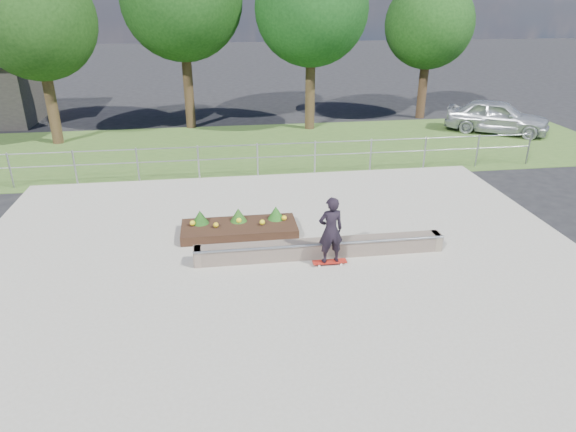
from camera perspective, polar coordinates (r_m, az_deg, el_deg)
The scene contains 11 objects.
ground at distance 11.13m, azimuth 0.07°, elevation -8.34°, with size 120.00×120.00×0.00m, color black.
grass_verge at distance 21.22m, azimuth -4.19°, elevation 7.47°, with size 30.00×8.00×0.02m, color #375522.
concrete_slab at distance 11.11m, azimuth 0.07°, elevation -8.21°, with size 15.00×15.00×0.06m, color gray.
fence at distance 17.65m, azimuth -3.42°, elevation 6.72°, with size 20.06×0.06×1.20m.
tree_far_left at distance 23.34m, azimuth -26.17°, elevation 18.85°, with size 4.55×4.55×7.15m.
tree_mid_right at distance 23.75m, azimuth 2.62°, elevation 22.01°, with size 4.90×4.90×7.70m.
tree_far_right at distance 26.95m, azimuth 15.41°, elevation 19.84°, with size 4.20×4.20×6.60m.
grind_ledge at distance 12.32m, azimuth 3.62°, elevation -3.60°, with size 6.00×0.44×0.43m.
planter_bed at distance 13.53m, azimuth -5.45°, elevation -1.15°, with size 3.00×1.20×0.61m.
skateboarder at distance 11.66m, azimuth 4.77°, elevation -1.62°, with size 0.80×0.45×1.68m.
parked_car at distance 25.37m, azimuth 22.21°, elevation 10.21°, with size 1.77×4.40×1.50m, color #B1B5BC.
Camera 1 is at (-1.35, -9.34, 5.89)m, focal length 32.00 mm.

